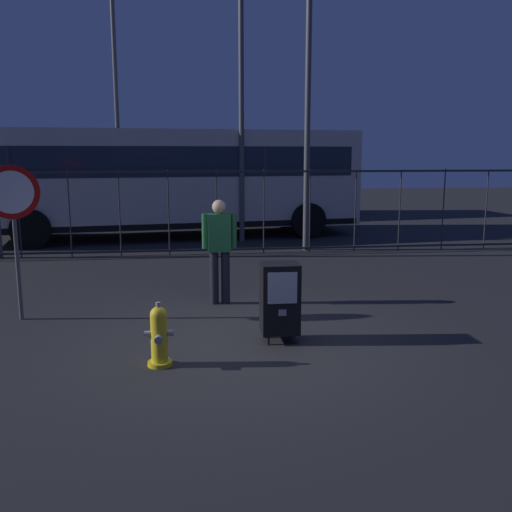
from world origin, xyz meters
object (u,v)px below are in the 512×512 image
(newspaper_box_primary, at_px, (280,298))
(fire_hydrant, at_px, (159,336))
(bus_far, at_px, (199,171))
(street_light_far_right, at_px, (241,86))
(street_light_near_left, at_px, (116,83))
(street_light_far_left, at_px, (308,96))
(bus_near, at_px, (171,177))
(pedestrian, at_px, (219,245))
(stop_sign, at_px, (13,210))

(newspaper_box_primary, bearing_deg, fire_hydrant, -155.40)
(newspaper_box_primary, bearing_deg, bus_far, 92.70)
(bus_far, distance_m, street_light_far_right, 6.44)
(street_light_near_left, relative_size, street_light_far_left, 1.25)
(bus_near, distance_m, street_light_far_left, 4.74)
(newspaper_box_primary, bearing_deg, bus_near, 99.45)
(pedestrian, distance_m, bus_near, 7.64)
(newspaper_box_primary, height_order, street_light_near_left, street_light_near_left)
(bus_far, relative_size, street_light_far_right, 1.52)
(bus_far, bearing_deg, street_light_far_right, -87.93)
(fire_hydrant, distance_m, bus_far, 15.11)
(pedestrian, bearing_deg, bus_far, 90.10)
(stop_sign, bearing_deg, pedestrian, 10.66)
(bus_far, distance_m, street_light_far_left, 8.19)
(fire_hydrant, height_order, street_light_far_right, street_light_far_right)
(pedestrian, distance_m, street_light_near_left, 11.08)
(bus_near, distance_m, street_light_near_left, 4.22)
(street_light_far_left, bearing_deg, bus_far, 107.83)
(street_light_far_right, bearing_deg, street_light_far_left, -49.26)
(fire_hydrant, bearing_deg, street_light_near_left, 98.11)
(stop_sign, xyz_separation_m, bus_far, (2.91, 12.95, 0.11))
(fire_hydrant, bearing_deg, street_light_far_right, 78.70)
(fire_hydrant, height_order, stop_sign, stop_sign)
(bus_far, height_order, street_light_near_left, street_light_near_left)
(stop_sign, distance_m, pedestrian, 3.05)
(bus_near, bearing_deg, stop_sign, -111.22)
(newspaper_box_primary, distance_m, street_light_far_left, 7.68)
(fire_hydrant, distance_m, street_light_far_right, 10.03)
(newspaper_box_primary, xyz_separation_m, pedestrian, (-0.65, 1.94, 0.38))
(fire_hydrant, distance_m, street_light_far_left, 8.81)
(stop_sign, relative_size, street_light_far_right, 0.32)
(stop_sign, bearing_deg, street_light_far_right, 60.98)
(fire_hydrant, relative_size, stop_sign, 0.33)
(fire_hydrant, relative_size, pedestrian, 0.45)
(bus_near, bearing_deg, street_light_far_left, -46.38)
(newspaper_box_primary, distance_m, pedestrian, 2.08)
(bus_far, bearing_deg, street_light_near_left, -146.93)
(street_light_far_left, bearing_deg, pedestrian, -116.49)
(bus_far, xyz_separation_m, street_light_near_left, (-2.64, -2.26, 2.85))
(newspaper_box_primary, height_order, street_light_far_left, street_light_far_left)
(stop_sign, relative_size, bus_far, 0.21)
(bus_near, bearing_deg, bus_far, 72.18)
(stop_sign, height_order, street_light_far_left, street_light_far_left)
(street_light_near_left, bearing_deg, street_light_far_right, -44.98)
(newspaper_box_primary, relative_size, stop_sign, 0.46)
(fire_hydrant, height_order, street_light_near_left, street_light_near_left)
(newspaper_box_primary, xyz_separation_m, street_light_far_left, (1.76, 6.78, 3.15))
(bus_near, xyz_separation_m, street_light_far_right, (1.90, -1.05, 2.38))
(stop_sign, distance_m, street_light_far_right, 8.43)
(street_light_far_left, relative_size, street_light_far_right, 0.90)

